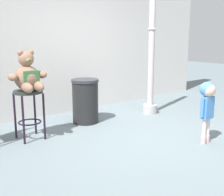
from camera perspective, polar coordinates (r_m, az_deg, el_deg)
ground_plane at (r=4.60m, az=5.41°, el=-7.95°), size 24.00×24.00×0.00m
building_wall at (r=6.18m, az=-9.60°, el=14.36°), size 7.78×0.30×3.68m
bar_stool_with_teddy at (r=4.64m, az=-15.69°, el=-1.08°), size 0.43×0.43×0.76m
teddy_bear at (r=4.54m, az=-15.84°, el=4.07°), size 0.58×0.52×0.60m
child_walking at (r=4.49m, az=17.83°, el=-0.21°), size 0.29×0.23×0.91m
trash_bin at (r=5.38m, az=-5.14°, el=-0.55°), size 0.49×0.49×0.80m
lamppost at (r=5.94m, az=7.54°, el=7.93°), size 0.29×0.29×2.90m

